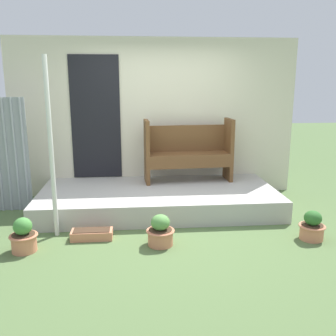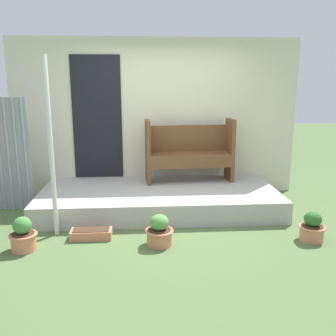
% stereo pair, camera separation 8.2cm
% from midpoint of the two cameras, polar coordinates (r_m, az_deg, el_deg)
% --- Properties ---
extents(ground_plane, '(24.00, 24.00, 0.00)m').
position_cam_midpoint_polar(ground_plane, '(5.03, -0.54, -9.21)').
color(ground_plane, '#516B3D').
extents(porch_slab, '(3.54, 1.61, 0.31)m').
position_cam_midpoint_polar(porch_slab, '(5.73, -1.88, -4.72)').
color(porch_slab, '#B2AFA8').
rests_on(porch_slab, ground_plane).
extents(house_wall, '(4.74, 0.08, 2.60)m').
position_cam_midpoint_polar(house_wall, '(6.31, -2.76, 7.58)').
color(house_wall, beige).
rests_on(house_wall, ground_plane).
extents(support_post, '(0.06, 0.06, 2.21)m').
position_cam_midpoint_polar(support_post, '(4.74, -17.88, 2.71)').
color(support_post, silver).
rests_on(support_post, ground_plane).
extents(bench, '(1.43, 0.48, 1.01)m').
position_cam_midpoint_polar(bench, '(6.06, 2.68, 2.85)').
color(bench, brown).
rests_on(bench, porch_slab).
extents(flower_pot_left, '(0.32, 0.32, 0.41)m').
position_cam_midpoint_polar(flower_pot_left, '(4.66, -21.63, -9.72)').
color(flower_pot_left, tan).
rests_on(flower_pot_left, ground_plane).
extents(flower_pot_middle, '(0.34, 0.34, 0.38)m').
position_cam_midpoint_polar(flower_pot_middle, '(4.51, -1.70, -9.70)').
color(flower_pot_middle, tan).
rests_on(flower_pot_middle, ground_plane).
extents(flower_pot_right, '(0.32, 0.32, 0.37)m').
position_cam_midpoint_polar(flower_pot_right, '(4.97, 20.65, -8.40)').
color(flower_pot_right, tan).
rests_on(flower_pot_right, ground_plane).
extents(planter_box_rect, '(0.51, 0.21, 0.12)m').
position_cam_midpoint_polar(planter_box_rect, '(4.81, -12.01, -9.85)').
color(planter_box_rect, tan).
rests_on(planter_box_rect, ground_plane).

